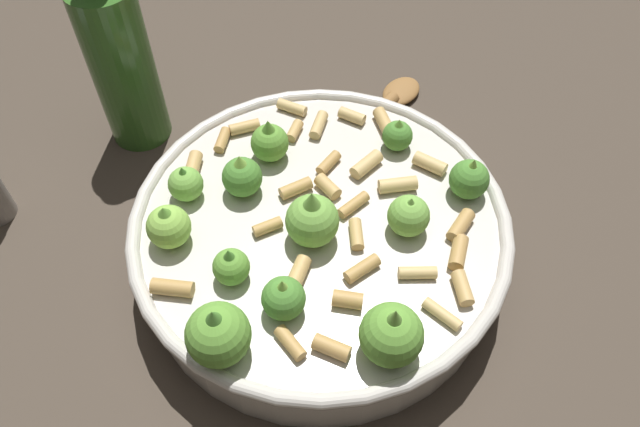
# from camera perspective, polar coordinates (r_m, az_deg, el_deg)

# --- Properties ---
(ground_plane) EXTENTS (2.40, 2.40, 0.00)m
(ground_plane) POSITION_cam_1_polar(r_m,az_deg,el_deg) (0.57, 0.00, -4.13)
(ground_plane) COLOR #42382D
(cooking_pan) EXTENTS (0.32, 0.32, 0.12)m
(cooking_pan) POSITION_cam_1_polar(r_m,az_deg,el_deg) (0.53, -0.12, -2.15)
(cooking_pan) COLOR beige
(cooking_pan) RESTS_ON ground
(olive_oil_bottle) EXTENTS (0.06, 0.06, 0.22)m
(olive_oil_bottle) POSITION_cam_1_polar(r_m,az_deg,el_deg) (0.64, -17.84, 13.15)
(olive_oil_bottle) COLOR #336023
(olive_oil_bottle) RESTS_ON ground
(wooden_spoon) EXTENTS (0.21, 0.05, 0.02)m
(wooden_spoon) POSITION_cam_1_polar(r_m,az_deg,el_deg) (0.67, 4.37, 8.23)
(wooden_spoon) COLOR olive
(wooden_spoon) RESTS_ON ground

